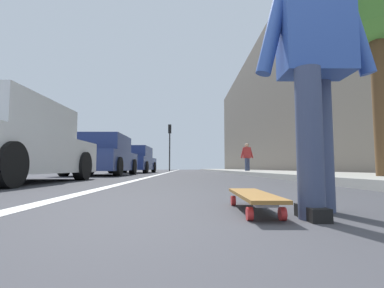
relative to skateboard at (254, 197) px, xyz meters
The scene contains 11 objects.
ground_plane 9.15m from the skateboard, ahead, with size 80.00×80.00×0.00m, color #38383D.
lane_stripe_white 19.21m from the skateboard, ahead, with size 52.00×0.16×0.01m, color silver.
sidewalk_curb 17.48m from the skateboard, 11.25° to the right, with size 52.00×3.20×0.13m, color #9E9B93.
building_facade 22.58m from the skateboard, 15.70° to the right, with size 40.00×1.20×10.65m, color #5F574D.
skateboard is the anchor object (origin of this frame).
skater_person 0.92m from the skateboard, 113.32° to the right, with size 0.46×0.72×1.64m.
parked_car_near 4.98m from the skateboard, 47.01° to the left, with size 4.25×1.96×1.48m.
parked_car_mid 9.67m from the skateboard, 21.56° to the left, with size 4.03×2.04×1.48m.
parked_car_far 15.00m from the skateboard, 12.99° to the left, with size 4.55×2.14×1.47m.
traffic_light 24.64m from the skateboard, ahead, with size 0.33×0.28×4.25m.
pedestrian_distant 13.70m from the skateboard, 11.88° to the right, with size 0.44×0.69×1.58m.
Camera 1 is at (-0.95, 0.20, 0.27)m, focal length 26.88 mm.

